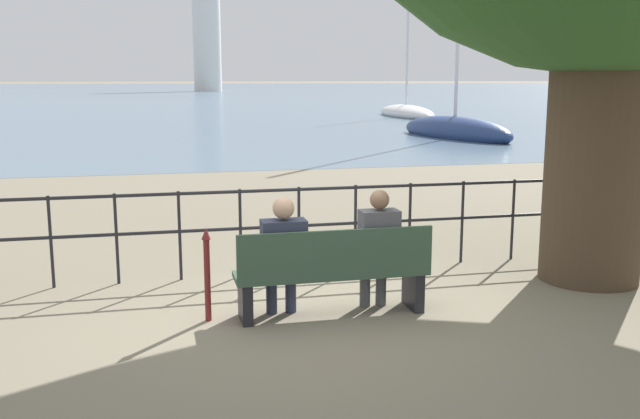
{
  "coord_description": "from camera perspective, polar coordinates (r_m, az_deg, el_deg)",
  "views": [
    {
      "loc": [
        -1.68,
        -6.62,
        2.33
      ],
      "look_at": [
        0.0,
        0.5,
        0.97
      ],
      "focal_mm": 40.0,
      "sensor_mm": 36.0,
      "label": 1
    }
  ],
  "objects": [
    {
      "name": "seated_person_left",
      "position": [
        6.95,
        -2.96,
        -3.38
      ],
      "size": [
        0.43,
        0.35,
        1.21
      ],
      "color": "#2D3347",
      "rests_on": "ground_plane"
    },
    {
      "name": "closed_umbrella",
      "position": [
        6.96,
        -9.02,
        -4.76
      ],
      "size": [
        0.09,
        0.09,
        0.92
      ],
      "color": "maroon",
      "rests_on": "ground_plane"
    },
    {
      "name": "ground_plane",
      "position": [
        7.22,
        0.92,
        -8.34
      ],
      "size": [
        1000.0,
        1000.0,
        0.0
      ],
      "primitive_type": "plane",
      "color": "#7A705B"
    },
    {
      "name": "promenade_railing",
      "position": [
        8.55,
        -1.7,
        -0.56
      ],
      "size": [
        11.34,
        0.04,
        1.05
      ],
      "color": "black",
      "rests_on": "ground_plane"
    },
    {
      "name": "sailboat_2",
      "position": [
        44.36,
        6.9,
        7.7
      ],
      "size": [
        2.5,
        8.32,
        8.71
      ],
      "rotation": [
        0.0,
        0.0,
        -0.04
      ],
      "color": "white",
      "rests_on": "ground_plane"
    },
    {
      "name": "seated_person_right",
      "position": [
        7.17,
        4.65,
        -2.85
      ],
      "size": [
        0.38,
        0.35,
        1.24
      ],
      "color": "#4C4C51",
      "rests_on": "ground_plane"
    },
    {
      "name": "harbor_water",
      "position": [
        167.88,
        -12.88,
        9.42
      ],
      "size": [
        600.0,
        300.0,
        0.01
      ],
      "color": "slate",
      "rests_on": "ground_plane"
    },
    {
      "name": "park_bench",
      "position": [
        7.03,
        1.06,
        -5.13
      ],
      "size": [
        1.93,
        0.45,
        0.9
      ],
      "color": "#334C38",
      "rests_on": "ground_plane"
    },
    {
      "name": "sailboat_1",
      "position": [
        28.86,
        10.73,
        6.27
      ],
      "size": [
        2.96,
        7.05,
        10.23
      ],
      "rotation": [
        0.0,
        0.0,
        0.19
      ],
      "color": "navy",
      "rests_on": "ground_plane"
    },
    {
      "name": "harbor_lighthouse",
      "position": [
        130.91,
        -9.04,
        13.51
      ],
      "size": [
        4.91,
        4.91,
        20.54
      ],
      "color": "white",
      "rests_on": "ground_plane"
    }
  ]
}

